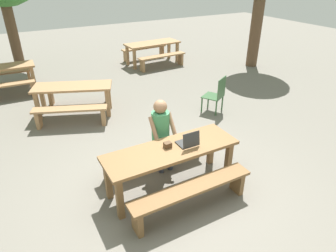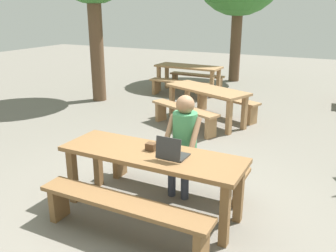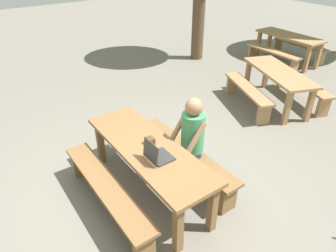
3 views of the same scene
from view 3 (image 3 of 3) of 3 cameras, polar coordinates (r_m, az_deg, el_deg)
The scene contains 13 objects.
ground_plane at distance 4.23m, azimuth -3.50°, elevation -12.08°, with size 30.00×30.00×0.00m, color slate.
picnic_table_front at distance 3.82m, azimuth -3.81°, elevation -5.24°, with size 2.12×0.69×0.74m.
bench_near at distance 3.80m, azimuth -11.59°, elevation -11.90°, with size 1.92×0.30×0.44m.
bench_far at distance 4.27m, azimuth 3.28°, elevation -5.53°, with size 1.92×0.30×0.44m.
laptop at distance 3.50m, azimuth -2.14°, elevation -5.48°, with size 0.29×0.28×0.26m.
small_pouch at distance 3.77m, azimuth -3.44°, elevation -2.83°, with size 0.11×0.09×0.09m.
person_seated at distance 3.93m, azimuth 4.32°, elevation -1.83°, with size 0.42×0.41×1.28m.
picnic_table_rear at distance 9.11m, azimuth 21.96°, elevation 14.97°, with size 1.84×0.74×0.75m.
bench_rear_south at distance 8.74m, azimuth 19.23°, elevation 12.72°, with size 1.65×0.36×0.43m.
bench_rear_north at distance 9.65m, azimuth 23.70°, elevation 13.53°, with size 1.65×0.36×0.43m.
picnic_table_distant at distance 6.47m, azimuth 20.17°, elevation 8.79°, with size 1.91×1.29×0.73m.
bench_distant_south at distance 6.27m, azimuth 14.83°, elevation 6.22°, with size 1.61×0.89×0.44m.
bench_distant_north at distance 6.93m, azimuth 24.18°, elevation 6.90°, with size 1.61×0.89×0.44m.
Camera 3 is at (2.62, -1.56, 2.92)m, focal length 32.10 mm.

